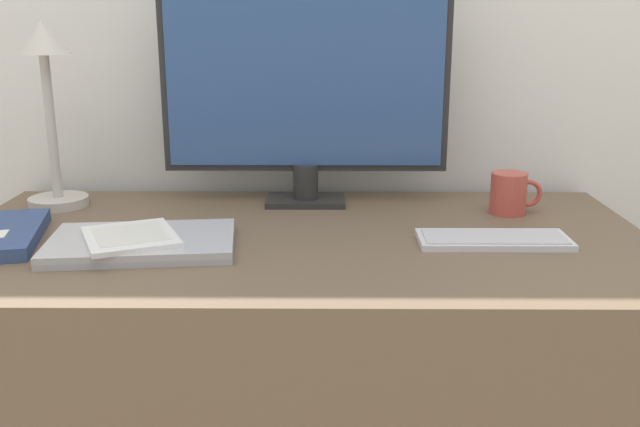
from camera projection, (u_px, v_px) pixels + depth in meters
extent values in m
cube|color=brown|center=(301.00, 412.00, 1.43)|extent=(1.31, 0.69, 0.74)
cube|color=#262626|center=(306.00, 200.00, 1.55)|extent=(0.17, 0.11, 0.01)
cylinder|color=#262626|center=(306.00, 181.00, 1.54)|extent=(0.05, 0.05, 0.07)
cube|color=#262626|center=(305.00, 78.00, 1.49)|extent=(0.61, 0.01, 0.40)
cube|color=#2D4C84|center=(305.00, 78.00, 1.48)|extent=(0.58, 0.01, 0.37)
cube|color=silver|center=(493.00, 240.00, 1.28)|extent=(0.27, 0.11, 0.01)
cube|color=#B7B7BC|center=(494.00, 237.00, 1.28)|extent=(0.25, 0.09, 0.00)
cube|color=#A3A3A8|center=(142.00, 246.00, 1.25)|extent=(0.34, 0.24, 0.01)
cube|color=#B2B2B7|center=(142.00, 240.00, 1.25)|extent=(0.34, 0.24, 0.01)
cube|color=white|center=(130.00, 237.00, 1.23)|extent=(0.20, 0.21, 0.01)
cube|color=silver|center=(130.00, 234.00, 1.23)|extent=(0.15, 0.16, 0.00)
cylinder|color=#BCB7AD|center=(59.00, 201.00, 1.53)|extent=(0.12, 0.12, 0.02)
cylinder|color=#BCB7AD|center=(51.00, 127.00, 1.49)|extent=(0.02, 0.02, 0.30)
cone|color=#BCB7AD|center=(42.00, 37.00, 1.44)|extent=(0.11, 0.11, 0.07)
cylinder|color=#B7473D|center=(508.00, 193.00, 1.46)|extent=(0.07, 0.07, 0.09)
torus|color=#B7473D|center=(528.00, 193.00, 1.46)|extent=(0.06, 0.01, 0.06)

